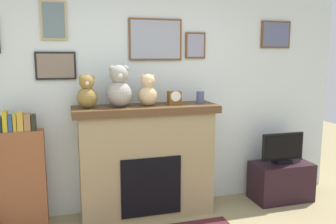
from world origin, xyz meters
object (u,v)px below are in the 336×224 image
television (283,149)px  mantel_clock (174,98)px  bookshelf (22,176)px  teddy_bear_tan (148,91)px  teddy_bear_brown (119,88)px  teddy_bear_cream (87,93)px  candle_jar (200,97)px  fireplace (146,160)px  tv_stand (281,181)px

television → mantel_clock: (-1.35, 0.06, 0.66)m
bookshelf → teddy_bear_tan: (1.29, -0.04, 0.81)m
teddy_bear_brown → bookshelf: bearing=177.6°
teddy_bear_cream → candle_jar: bearing=0.0°
bookshelf → teddy_bear_cream: size_ratio=3.59×
candle_jar → television: bearing=-3.3°
fireplace → bookshelf: 1.27m
teddy_bear_cream → television: bearing=-1.5°
candle_jar → teddy_bear_brown: teddy_bear_brown is taller
fireplace → teddy_bear_brown: 0.85m
tv_stand → teddy_bear_brown: size_ratio=1.65×
fireplace → candle_jar: bearing=-1.7°
fireplace → teddy_bear_cream: 0.97m
tv_stand → mantel_clock: size_ratio=4.70×
teddy_bear_cream → teddy_bear_brown: size_ratio=0.79×
teddy_bear_cream → mantel_clock: bearing=-0.1°
tv_stand → teddy_bear_tan: teddy_bear_tan is taller
teddy_bear_cream → fireplace: bearing=1.7°
tv_stand → teddy_bear_cream: size_ratio=2.09×
teddy_bear_brown → mantel_clock: bearing=-0.1°
television → teddy_bear_brown: teddy_bear_brown is taller
candle_jar → teddy_bear_cream: size_ratio=0.40×
bookshelf → tv_stand: bearing=-2.0°
bookshelf → candle_jar: 2.02m
television → mantel_clock: 1.50m
fireplace → tv_stand: bearing=-2.7°
candle_jar → fireplace: bearing=178.3°
bookshelf → candle_jar: (1.88, -0.04, 0.73)m
fireplace → bookshelf: bearing=179.0°
tv_stand → mantel_clock: bearing=177.5°
tv_stand → teddy_bear_tan: size_ratio=2.10×
mantel_clock → teddy_bear_tan: teddy_bear_tan is taller
television → tv_stand: bearing=90.0°
bookshelf → tv_stand: (2.93, -0.10, -0.33)m
mantel_clock → fireplace: bearing=176.4°
tv_stand → teddy_bear_brown: teddy_bear_brown is taller
fireplace → tv_stand: fireplace is taller
tv_stand → candle_jar: candle_jar is taller
fireplace → bookshelf: size_ratio=1.26×
mantel_clock → teddy_bear_cream: bearing=179.9°
mantel_clock → teddy_bear_tan: 0.30m
tv_stand → candle_jar: size_ratio=5.22×
fireplace → teddy_bear_tan: (0.02, -0.02, 0.76)m
bookshelf → teddy_bear_brown: bearing=-2.4°
television → teddy_bear_cream: (-2.27, 0.06, 0.74)m
mantel_clock → teddy_bear_brown: 0.61m
bookshelf → teddy_bear_brown: size_ratio=2.83×
teddy_bear_brown → fireplace: bearing=3.7°
teddy_bear_brown → candle_jar: bearing=0.0°
television → candle_jar: size_ratio=3.99×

